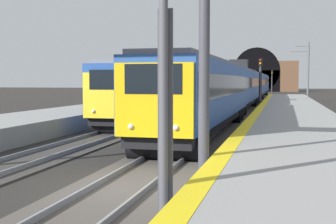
{
  "coord_description": "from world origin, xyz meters",
  "views": [
    {
      "loc": [
        -11.29,
        -3.98,
        2.85
      ],
      "look_at": [
        6.46,
        0.4,
        1.6
      ],
      "focal_mm": 49.25,
      "sensor_mm": 36.0,
      "label": 1
    }
  ],
  "objects": [
    {
      "name": "platform_right",
      "position": [
        0.0,
        -4.69,
        0.46
      ],
      "size": [
        112.0,
        4.85,
        0.93
      ],
      "primitive_type": "cube",
      "color": "gray",
      "rests_on": "ground_plane"
    },
    {
      "name": "catenary_mast_far",
      "position": [
        54.96,
        -7.46,
        3.85
      ],
      "size": [
        0.22,
        2.5,
        7.45
      ],
      "color": "#595B60",
      "rests_on": "ground_plane"
    },
    {
      "name": "train_adjacent_platform",
      "position": [
        29.97,
        4.66,
        2.26
      ],
      "size": [
        38.86,
        3.06,
        3.93
      ],
      "rotation": [
        0.0,
        0.0,
        3.15
      ],
      "color": "#264C99",
      "rests_on": "ground_plane"
    },
    {
      "name": "railway_signal_far",
      "position": [
        90.71,
        -1.93,
        3.1
      ],
      "size": [
        0.39,
        0.38,
        5.12
      ],
      "rotation": [
        0.0,
        0.0,
        3.14
      ],
      "color": "#38383D",
      "rests_on": "ground_plane"
    },
    {
      "name": "train_main_approaching",
      "position": [
        42.39,
        0.0,
        2.24
      ],
      "size": [
        79.34,
        2.99,
        4.83
      ],
      "rotation": [
        0.0,
        0.0,
        3.13
      ],
      "color": "#264C99",
      "rests_on": "ground_plane"
    },
    {
      "name": "track_main_line",
      "position": [
        0.0,
        0.0,
        0.04
      ],
      "size": [
        160.0,
        3.02,
        0.21
      ],
      "color": "#4C4742",
      "rests_on": "ground_plane"
    },
    {
      "name": "platform_right_edge_strip",
      "position": [
        0.0,
        -2.51,
        0.93
      ],
      "size": [
        112.0,
        0.5,
        0.01
      ],
      "primitive_type": "cube",
      "color": "yellow",
      "rests_on": "platform_right"
    },
    {
      "name": "railway_signal_mid",
      "position": [
        35.0,
        -1.93,
        2.96
      ],
      "size": [
        0.39,
        0.38,
        5.03
      ],
      "rotation": [
        0.0,
        0.0,
        3.14
      ],
      "color": "#38383D",
      "rests_on": "ground_plane"
    },
    {
      "name": "railway_signal_near",
      "position": [
        -3.3,
        -1.93,
        3.0
      ],
      "size": [
        0.39,
        0.38,
        5.12
      ],
      "rotation": [
        0.0,
        0.0,
        3.14
      ],
      "color": "#4C4C54",
      "rests_on": "ground_plane"
    },
    {
      "name": "catenary_mast_near",
      "position": [
        55.71,
        -7.49,
        4.2
      ],
      "size": [
        0.22,
        1.77,
        8.23
      ],
      "color": "#595B60",
      "rests_on": "ground_plane"
    },
    {
      "name": "tunnel_portal",
      "position": [
        110.65,
        2.33,
        3.97
      ],
      "size": [
        2.55,
        20.88,
        11.69
      ],
      "color": "brown",
      "rests_on": "ground_plane"
    },
    {
      "name": "ground_plane",
      "position": [
        0.0,
        0.0,
        0.0
      ],
      "size": [
        320.0,
        320.0,
        0.0
      ],
      "primitive_type": "plane",
      "color": "#282623"
    }
  ]
}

